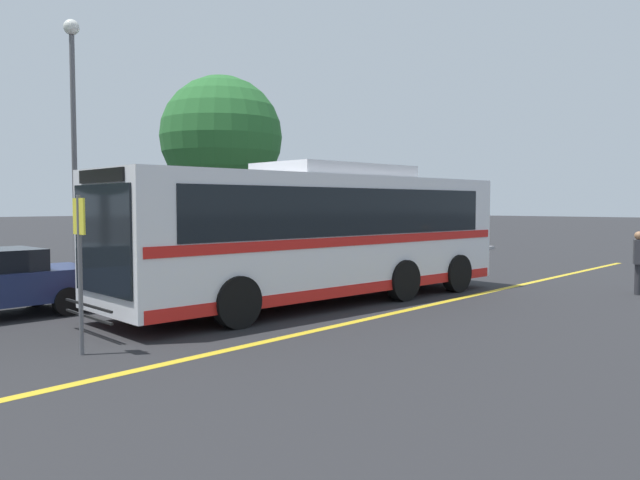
{
  "coord_description": "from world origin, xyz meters",
  "views": [
    {
      "loc": [
        -9.64,
        -10.27,
        2.34
      ],
      "look_at": [
        1.33,
        -0.36,
        1.49
      ],
      "focal_mm": 35.0,
      "sensor_mm": 36.0,
      "label": 1
    }
  ],
  "objects_px": {
    "transit_bus": "(320,231)",
    "tree_0": "(221,137)",
    "street_lamp": "(73,116)",
    "bus_stop_sign": "(80,254)",
    "pedestrian_0": "(638,259)",
    "parked_car_2": "(245,264)"
  },
  "relations": [
    {
      "from": "parked_car_2",
      "to": "bus_stop_sign",
      "type": "xyz_separation_m",
      "value": [
        -6.99,
        -4.17,
        0.9
      ]
    },
    {
      "from": "transit_bus",
      "to": "bus_stop_sign",
      "type": "bearing_deg",
      "value": 101.57
    },
    {
      "from": "parked_car_2",
      "to": "street_lamp",
      "type": "distance_m",
      "value": 6.19
    },
    {
      "from": "pedestrian_0",
      "to": "bus_stop_sign",
      "type": "bearing_deg",
      "value": -38.65
    },
    {
      "from": "tree_0",
      "to": "transit_bus",
      "type": "bearing_deg",
      "value": -112.99
    },
    {
      "from": "bus_stop_sign",
      "to": "street_lamp",
      "type": "bearing_deg",
      "value": -21.39
    },
    {
      "from": "transit_bus",
      "to": "street_lamp",
      "type": "height_order",
      "value": "street_lamp"
    },
    {
      "from": "transit_bus",
      "to": "bus_stop_sign",
      "type": "height_order",
      "value": "transit_bus"
    },
    {
      "from": "pedestrian_0",
      "to": "street_lamp",
      "type": "distance_m",
      "value": 15.49
    },
    {
      "from": "transit_bus",
      "to": "tree_0",
      "type": "relative_size",
      "value": 1.61
    },
    {
      "from": "street_lamp",
      "to": "bus_stop_sign",
      "type": "bearing_deg",
      "value": -116.13
    },
    {
      "from": "pedestrian_0",
      "to": "tree_0",
      "type": "xyz_separation_m",
      "value": [
        -3.15,
        13.0,
        3.8
      ]
    },
    {
      "from": "transit_bus",
      "to": "street_lamp",
      "type": "distance_m",
      "value": 7.77
    },
    {
      "from": "pedestrian_0",
      "to": "street_lamp",
      "type": "bearing_deg",
      "value": -71.48
    },
    {
      "from": "parked_car_2",
      "to": "pedestrian_0",
      "type": "xyz_separation_m",
      "value": [
        5.83,
        -8.68,
        0.27
      ]
    },
    {
      "from": "pedestrian_0",
      "to": "bus_stop_sign",
      "type": "relative_size",
      "value": 0.66
    },
    {
      "from": "transit_bus",
      "to": "tree_0",
      "type": "height_order",
      "value": "tree_0"
    },
    {
      "from": "pedestrian_0",
      "to": "street_lamp",
      "type": "relative_size",
      "value": 0.22
    },
    {
      "from": "bus_stop_sign",
      "to": "tree_0",
      "type": "xyz_separation_m",
      "value": [
        9.66,
        8.5,
        3.16
      ]
    },
    {
      "from": "transit_bus",
      "to": "bus_stop_sign",
      "type": "xyz_separation_m",
      "value": [
        -6.38,
        -0.76,
        -0.14
      ]
    },
    {
      "from": "transit_bus",
      "to": "street_lamp",
      "type": "xyz_separation_m",
      "value": [
        -2.77,
        6.59,
        3.05
      ]
    },
    {
      "from": "bus_stop_sign",
      "to": "tree_0",
      "type": "bearing_deg",
      "value": -43.92
    }
  ]
}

